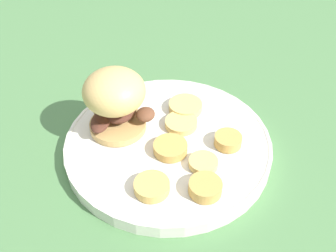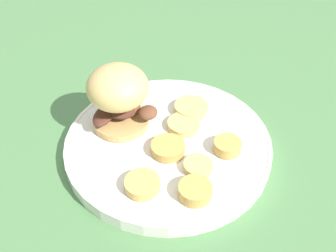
# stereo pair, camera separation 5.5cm
# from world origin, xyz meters

# --- Properties ---
(ground_plane) EXTENTS (4.00, 4.00, 0.00)m
(ground_plane) POSITION_xyz_m (0.00, 0.00, 0.00)
(ground_plane) COLOR #4C7A47
(dinner_plate) EXTENTS (0.30, 0.30, 0.02)m
(dinner_plate) POSITION_xyz_m (0.00, 0.00, 0.01)
(dinner_plate) COLOR white
(dinner_plate) RESTS_ON ground_plane
(sandwich) EXTENTS (0.10, 0.11, 0.10)m
(sandwich) POSITION_xyz_m (-0.07, 0.04, 0.08)
(sandwich) COLOR tan
(sandwich) RESTS_ON dinner_plate
(potato_round_0) EXTENTS (0.05, 0.05, 0.01)m
(potato_round_0) POSITION_xyz_m (0.00, -0.02, 0.03)
(potato_round_0) COLOR tan
(potato_round_0) RESTS_ON dinner_plate
(potato_round_1) EXTENTS (0.04, 0.04, 0.01)m
(potato_round_1) POSITION_xyz_m (0.04, -0.06, 0.03)
(potato_round_1) COLOR #DBB766
(potato_round_1) RESTS_ON dinner_plate
(potato_round_2) EXTENTS (0.04, 0.04, 0.02)m
(potato_round_2) POSITION_xyz_m (0.03, -0.10, 0.03)
(potato_round_2) COLOR tan
(potato_round_2) RESTS_ON dinner_plate
(potato_round_3) EXTENTS (0.04, 0.04, 0.02)m
(potato_round_3) POSITION_xyz_m (0.08, -0.02, 0.03)
(potato_round_3) COLOR tan
(potato_round_3) RESTS_ON dinner_plate
(potato_round_4) EXTENTS (0.05, 0.05, 0.01)m
(potato_round_4) POSITION_xyz_m (0.02, 0.03, 0.03)
(potato_round_4) COLOR #DBB766
(potato_round_4) RESTS_ON dinner_plate
(potato_round_5) EXTENTS (0.05, 0.05, 0.01)m
(potato_round_5) POSITION_xyz_m (0.04, 0.06, 0.03)
(potato_round_5) COLOR #DBB766
(potato_round_5) RESTS_ON dinner_plate
(potato_round_6) EXTENTS (0.05, 0.05, 0.01)m
(potato_round_6) POSITION_xyz_m (-0.03, -0.09, 0.03)
(potato_round_6) COLOR tan
(potato_round_6) RESTS_ON dinner_plate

